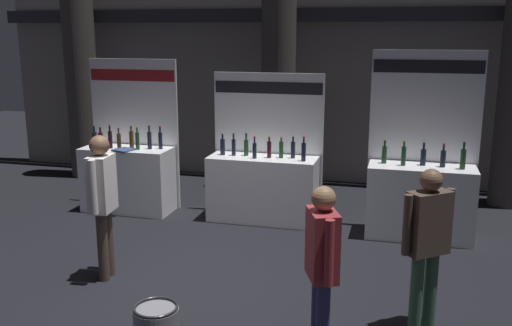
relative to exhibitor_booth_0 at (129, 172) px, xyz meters
name	(u,v)px	position (x,y,z in m)	size (l,w,h in m)	color
ground_plane	(197,284)	(2.03, -2.35, -0.62)	(24.00, 24.00, 0.00)	black
hall_colonnade	(287,35)	(2.03, 2.56, 2.14)	(11.74, 1.33, 5.68)	gray
exhibitor_booth_0	(129,172)	(0.00, 0.00, 0.00)	(1.49, 0.72, 2.41)	white
exhibitor_booth_1	(263,183)	(2.21, 0.07, -0.04)	(1.71, 0.66, 2.22)	white
exhibitor_booth_2	(420,193)	(4.51, -0.08, 0.01)	(1.51, 0.66, 2.59)	white
visitor_0	(102,195)	(0.95, -2.46, 0.39)	(0.26, 0.53, 1.70)	#47382D
visitor_1	(427,236)	(4.51, -2.72, 0.32)	(0.47, 0.42, 1.60)	#33563D
visitor_6	(322,259)	(3.62, -3.49, 0.30)	(0.35, 0.51, 1.57)	navy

